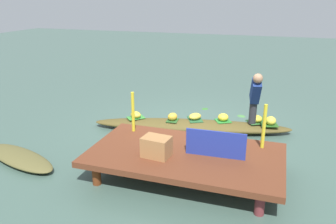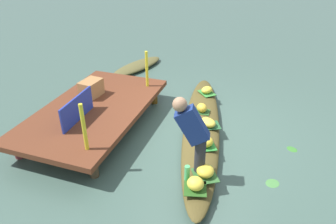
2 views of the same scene
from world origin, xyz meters
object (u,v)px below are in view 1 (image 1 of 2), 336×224
(water_bottle, at_px, (264,121))
(market_banner, at_px, (216,144))
(banana_bunch_5, at_px, (136,115))
(vendor_boat, at_px, (191,126))
(banana_bunch_3, at_px, (256,119))
(vendor_person, at_px, (255,95))
(banana_bunch_0, at_px, (271,121))
(banana_bunch_4, at_px, (223,117))
(banana_bunch_2, at_px, (195,116))
(banana_bunch_1, at_px, (173,117))
(produce_crate, at_px, (156,147))
(moored_boat, at_px, (20,158))

(water_bottle, distance_m, market_banner, 2.28)
(banana_bunch_5, bearing_deg, market_banner, 140.44)
(vendor_boat, distance_m, banana_bunch_5, 1.30)
(vendor_boat, xyz_separation_m, market_banner, (-0.92, 2.00, 0.54))
(banana_bunch_3, relative_size, vendor_person, 0.22)
(banana_bunch_0, relative_size, banana_bunch_4, 0.99)
(banana_bunch_2, xyz_separation_m, banana_bunch_5, (1.32, 0.32, 0.00))
(vendor_boat, distance_m, water_bottle, 1.59)
(banana_bunch_4, bearing_deg, banana_bunch_2, 9.58)
(banana_bunch_3, height_order, banana_bunch_4, banana_bunch_4)
(banana_bunch_5, bearing_deg, banana_bunch_4, -167.67)
(banana_bunch_1, height_order, banana_bunch_4, banana_bunch_1)
(vendor_boat, bearing_deg, produce_crate, 78.42)
(banana_bunch_5, xyz_separation_m, produce_crate, (-1.28, 2.09, 0.29))
(vendor_boat, relative_size, banana_bunch_4, 18.62)
(banana_bunch_0, height_order, banana_bunch_3, banana_bunch_0)
(vendor_person, bearing_deg, banana_bunch_4, -6.17)
(banana_bunch_3, distance_m, banana_bunch_5, 2.72)
(market_banner, bearing_deg, produce_crate, 15.18)
(banana_bunch_0, xyz_separation_m, market_banner, (0.78, 2.32, 0.33))
(banana_bunch_1, bearing_deg, vendor_person, -171.50)
(banana_bunch_2, bearing_deg, market_banner, 112.06)
(banana_bunch_1, distance_m, banana_bunch_4, 1.14)
(banana_bunch_5, bearing_deg, banana_bunch_0, -170.15)
(banana_bunch_2, bearing_deg, banana_bunch_3, -168.97)
(moored_boat, xyz_separation_m, banana_bunch_5, (-1.34, -2.27, 0.23))
(water_bottle, bearing_deg, banana_bunch_3, -52.63)
(vendor_person, xyz_separation_m, produce_crate, (1.32, 2.44, -0.31))
(vendor_boat, bearing_deg, moored_boat, 31.57)
(moored_boat, relative_size, water_bottle, 7.55)
(banana_bunch_1, xyz_separation_m, market_banner, (-1.33, 1.90, 0.33))
(banana_bunch_3, relative_size, water_bottle, 1.08)
(banana_bunch_0, relative_size, banana_bunch_3, 0.90)
(produce_crate, bearing_deg, banana_bunch_4, -104.86)
(vendor_person, distance_m, water_bottle, 0.60)
(banana_bunch_1, distance_m, produce_crate, 2.24)
(banana_bunch_0, distance_m, banana_bunch_2, 1.66)
(banana_bunch_3, distance_m, vendor_person, 0.64)
(banana_bunch_5, xyz_separation_m, vendor_person, (-2.60, -0.35, 0.61))
(market_banner, bearing_deg, water_bottle, -108.69)
(banana_bunch_2, xyz_separation_m, market_banner, (-0.86, 2.13, 0.35))
(vendor_boat, xyz_separation_m, banana_bunch_3, (-1.39, -0.38, 0.20))
(banana_bunch_2, xyz_separation_m, banana_bunch_3, (-1.33, -0.26, 0.01))
(banana_bunch_0, relative_size, banana_bunch_2, 0.76)
(produce_crate, bearing_deg, banana_bunch_1, -79.09)
(vendor_boat, distance_m, banana_bunch_1, 0.47)
(banana_bunch_4, distance_m, vendor_person, 0.89)
(moored_boat, bearing_deg, produce_crate, -157.92)
(banana_bunch_2, distance_m, produce_crate, 2.42)
(vendor_boat, relative_size, banana_bunch_3, 16.92)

